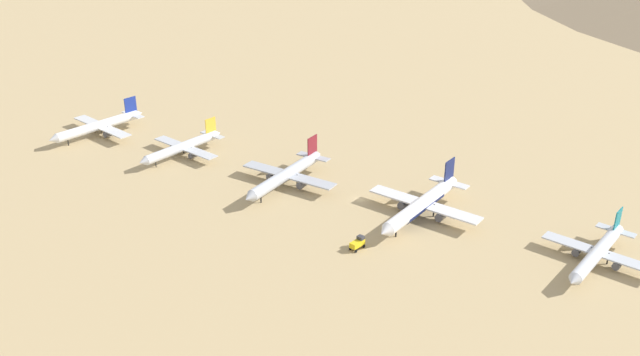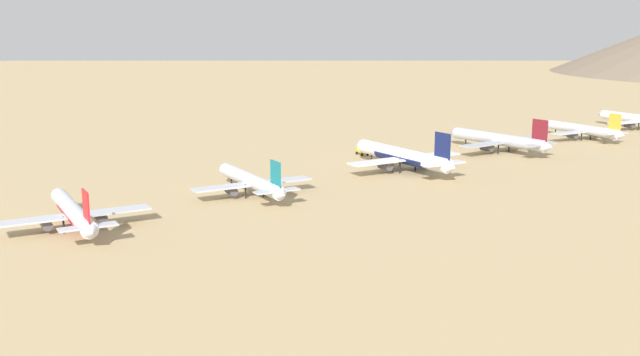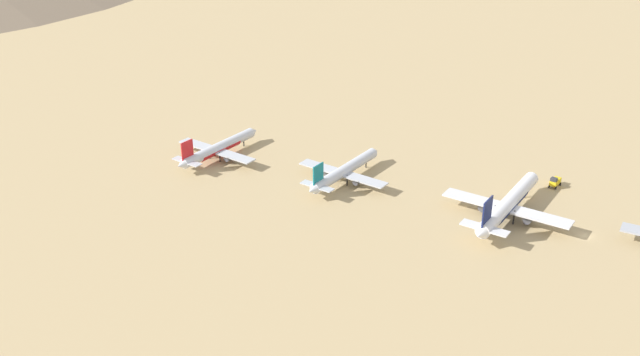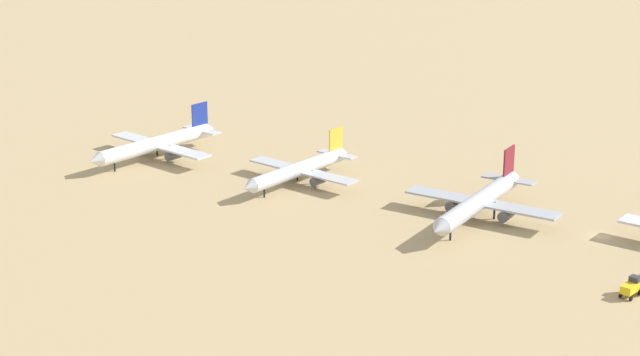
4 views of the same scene
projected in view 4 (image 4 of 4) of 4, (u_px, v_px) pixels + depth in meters
name	position (u px, v px, depth m)	size (l,w,h in m)	color
ground_plane	(601.00, 236.00, 253.75)	(1800.00, 1800.00, 0.00)	tan
parked_jet_0	(157.00, 144.00, 311.57)	(46.56, 38.10, 13.47)	silver
parked_jet_1	(300.00, 169.00, 289.77)	(42.67, 34.85, 12.32)	silver
parked_jet_2	(480.00, 201.00, 263.09)	(48.62, 39.40, 14.05)	#B2B7C1
service_truck	(631.00, 287.00, 220.84)	(5.53, 3.51, 3.90)	yellow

